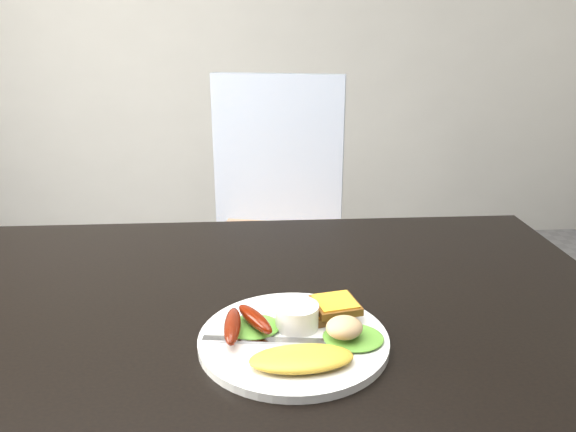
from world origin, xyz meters
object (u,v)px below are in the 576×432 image
person (357,192)px  dining_chair (281,248)px  plate (293,340)px  dining_table (267,313)px

person → dining_chair: bearing=-54.5°
dining_chair → plate: size_ratio=1.75×
dining_table → plate: plate is taller
plate → dining_chair: bearing=87.9°
dining_table → plate: (0.03, -0.13, 0.03)m
dining_table → person: person is taller
plate → person: bearing=74.3°
dining_chair → dining_table: bearing=-81.4°
dining_chair → plate: (-0.04, -1.09, 0.31)m
dining_chair → person: person is taller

